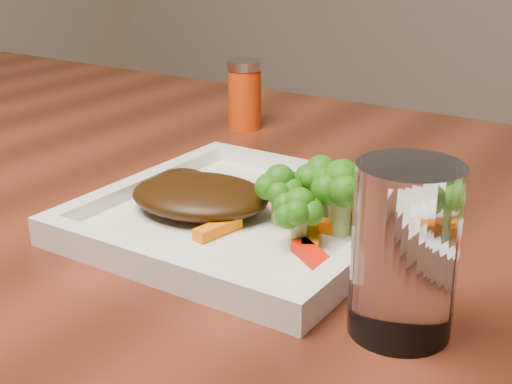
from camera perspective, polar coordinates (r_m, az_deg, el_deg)
The scene contains 14 objects.
plate at distance 0.65m, azimuth -0.73°, elevation -2.37°, with size 0.27×0.27×0.01m, color white.
steak at distance 0.66m, azimuth -4.49°, elevation -0.31°, with size 0.13×0.10×0.03m, color #351F08.
broccoli_0 at distance 0.64m, azimuth 5.20°, elevation 1.02°, with size 0.05×0.05×0.07m, color #347713, non-canonical shape.
broccoli_1 at distance 0.60m, azimuth 6.85°, elevation -0.53°, with size 0.06×0.06×0.06m, color #2E6E12, non-canonical shape.
broccoli_2 at distance 0.58m, azimuth 3.47°, elevation -1.68°, with size 0.05×0.05×0.06m, color #236C12, non-canonical shape.
broccoli_3 at distance 0.62m, azimuth 1.89°, elevation 0.14°, with size 0.05×0.05×0.06m, color #2E6E12, non-canonical shape.
carrot_1 at distance 0.56m, azimuth 4.58°, elevation -5.15°, with size 0.05×0.01×0.01m, color red.
carrot_2 at distance 0.61m, azimuth -3.07°, elevation -2.94°, with size 0.05×0.01×0.01m, color orange.
carrot_3 at distance 0.65m, azimuth 9.16°, elevation -1.83°, with size 0.06×0.02×0.01m, color #E54D03.
carrot_4 at distance 0.68m, azimuth 3.96°, elevation -0.31°, with size 0.06×0.02×0.01m, color red.
carrot_5 at distance 0.60m, azimuth 4.31°, elevation -3.59°, with size 0.05×0.01×0.01m, color #F06403.
carrot_6 at distance 0.62m, azimuth 4.48°, elevation -2.53°, with size 0.05×0.01×0.01m, color #FF7104.
spice_shaker at distance 0.96m, azimuth -0.91°, elevation 7.77°, with size 0.04×0.04×0.09m, color red.
drinking_glass at distance 0.48m, azimuth 11.79°, elevation -4.65°, with size 0.07×0.07×0.12m, color white.
Camera 1 is at (0.54, -0.72, 1.01)m, focal length 50.00 mm.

